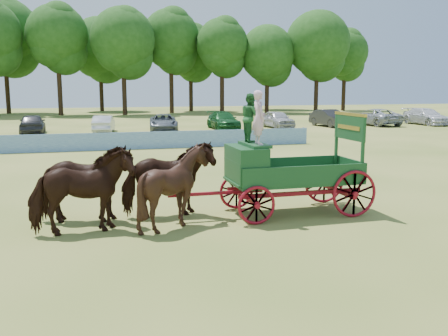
% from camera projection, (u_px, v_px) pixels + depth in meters
% --- Properties ---
extents(ground, '(160.00, 160.00, 0.00)m').
position_uv_depth(ground, '(174.00, 234.00, 12.94)').
color(ground, '#A79B4B').
rests_on(ground, ground).
extents(horse_lead_left, '(2.76, 1.52, 2.22)m').
position_uv_depth(horse_lead_left, '(82.00, 192.00, 12.78)').
color(horse_lead_left, black).
rests_on(horse_lead_left, ground).
extents(horse_lead_right, '(2.77, 1.57, 2.22)m').
position_uv_depth(horse_lead_right, '(82.00, 184.00, 13.82)').
color(horse_lead_right, black).
rests_on(horse_lead_right, ground).
extents(horse_wheel_left, '(2.26, 2.07, 2.22)m').
position_uv_depth(horse_wheel_left, '(175.00, 187.00, 13.41)').
color(horse_wheel_left, black).
rests_on(horse_wheel_left, ground).
extents(horse_wheel_right, '(2.71, 1.40, 2.22)m').
position_uv_depth(horse_wheel_right, '(168.00, 180.00, 14.45)').
color(horse_wheel_right, black).
rests_on(horse_wheel_right, ground).
extents(farm_dray, '(6.00, 2.00, 3.67)m').
position_uv_depth(farm_dray, '(271.00, 162.00, 14.65)').
color(farm_dray, maroon).
rests_on(farm_dray, ground).
extents(sponsor_banner, '(26.00, 0.08, 1.05)m').
position_uv_depth(sponsor_banner, '(106.00, 141.00, 29.71)').
color(sponsor_banner, '#1B5195').
rests_on(sponsor_banner, ground).
extents(parked_cars, '(58.81, 7.03, 1.62)m').
position_uv_depth(parked_cars, '(156.00, 122.00, 42.66)').
color(parked_cars, silver).
rests_on(parked_cars, ground).
extents(treeline, '(88.64, 23.26, 15.77)m').
position_uv_depth(treeline, '(50.00, 42.00, 66.83)').
color(treeline, '#382314').
rests_on(treeline, ground).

